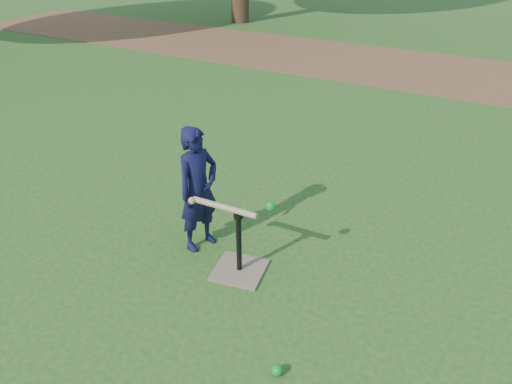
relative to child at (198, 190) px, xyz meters
The scene contains 6 objects.
ground 1.10m from the child, 31.05° to the right, with size 80.00×80.00×0.00m, color #285116.
dirt_strip 7.09m from the child, 83.53° to the left, with size 24.00×3.00×0.01m, color brown.
child is the anchor object (origin of this frame).
wiffle_ball_ground 1.76m from the child, 37.67° to the right, with size 0.08×0.08×0.08m, color #0D9628.
batting_tee 0.73m from the child, 18.79° to the right, with size 0.50×0.50×0.61m.
swing_action 0.48m from the child, 21.52° to the right, with size 0.74×0.23×0.13m.
Camera 1 is at (1.54, -2.66, 2.76)m, focal length 35.00 mm.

